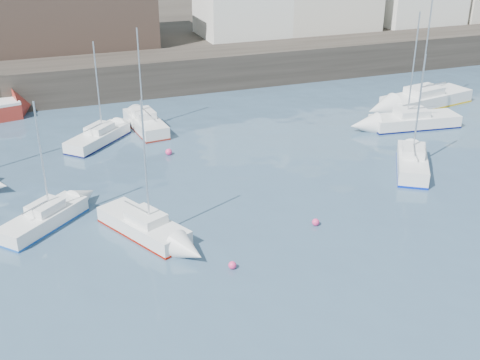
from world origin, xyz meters
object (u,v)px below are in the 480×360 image
object	(u,v)px
sailboat_a	(44,219)
sailboat_d	(414,120)
sailboat_h	(98,137)
buoy_near	(232,268)
buoy_far	(169,155)
sailboat_b	(144,225)
sailboat_f	(145,123)
buoy_mid	(315,225)
sailboat_g	(426,99)
sailboat_c	(412,162)

from	to	relation	value
sailboat_a	sailboat_d	bearing A→B (deg)	13.19
sailboat_d	sailboat_h	distance (m)	22.36
sailboat_h	buoy_near	xyz separation A→B (m)	(3.36, -17.56, -0.44)
buoy_far	sailboat_h	bearing A→B (deg)	137.12
sailboat_b	sailboat_d	xyz separation A→B (m)	(21.54, 8.53, 0.04)
sailboat_f	buoy_mid	xyz separation A→B (m)	(5.05, -16.86, -0.50)
sailboat_d	buoy_near	bearing A→B (deg)	-145.05
sailboat_a	sailboat_g	world-z (taller)	sailboat_g
sailboat_g	sailboat_b	bearing A→B (deg)	-153.79
sailboat_c	buoy_near	world-z (taller)	sailboat_c
sailboat_g	sailboat_h	bearing A→B (deg)	178.60
sailboat_a	sailboat_h	size ratio (longest dim) A/B	0.95
sailboat_g	buoy_far	size ratio (longest dim) A/B	23.33
sailboat_a	buoy_mid	world-z (taller)	sailboat_a
buoy_mid	buoy_far	xyz separation A→B (m)	(-4.67, 11.63, 0.00)
sailboat_f	buoy_mid	world-z (taller)	sailboat_f
sailboat_g	buoy_near	xyz separation A→B (m)	(-22.40, -16.93, -0.57)
sailboat_b	sailboat_c	size ratio (longest dim) A/B	0.99
sailboat_f	buoy_far	world-z (taller)	sailboat_f
sailboat_d	buoy_far	xyz separation A→B (m)	(-17.93, 0.96, -0.50)
buoy_mid	sailboat_a	bearing A→B (deg)	160.40
sailboat_c	buoy_near	distance (m)	15.22
sailboat_b	sailboat_h	xyz separation A→B (m)	(-0.34, 13.15, -0.01)
sailboat_d	buoy_far	distance (m)	17.96
sailboat_b	buoy_near	distance (m)	5.37
sailboat_b	sailboat_a	bearing A→B (deg)	152.00
buoy_mid	buoy_near	bearing A→B (deg)	-156.66
sailboat_c	buoy_mid	distance (m)	9.51
sailboat_c	sailboat_g	size ratio (longest dim) A/B	0.70
sailboat_a	buoy_near	world-z (taller)	sailboat_a
sailboat_a	sailboat_c	xyz separation A→B (m)	(21.36, -0.43, 0.08)
sailboat_f	buoy_near	world-z (taller)	sailboat_f
sailboat_g	buoy_mid	xyz separation A→B (m)	(-17.15, -14.67, -0.57)
sailboat_d	sailboat_h	size ratio (longest dim) A/B	1.21
sailboat_c	sailboat_h	world-z (taller)	sailboat_c
buoy_far	sailboat_g	bearing A→B (deg)	7.91
sailboat_c	buoy_far	size ratio (longest dim) A/B	16.36
sailboat_g	sailboat_h	world-z (taller)	sailboat_g
sailboat_c	sailboat_g	xyz separation A→B (m)	(8.61, 10.54, 0.03)
sailboat_a	sailboat_f	distance (m)	14.55
sailboat_b	buoy_mid	bearing A→B (deg)	-14.55
sailboat_a	sailboat_g	bearing A→B (deg)	18.63
sailboat_a	buoy_far	distance (m)	10.80
sailboat_h	buoy_near	bearing A→B (deg)	-79.16
sailboat_d	buoy_far	size ratio (longest dim) A/B	19.15
sailboat_h	buoy_mid	world-z (taller)	sailboat_h
sailboat_c	buoy_mid	xyz separation A→B (m)	(-8.55, -4.13, -0.53)
sailboat_g	buoy_far	world-z (taller)	sailboat_g
sailboat_c	sailboat_g	world-z (taller)	sailboat_g
sailboat_g	sailboat_h	xyz separation A→B (m)	(-25.76, 0.63, -0.12)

